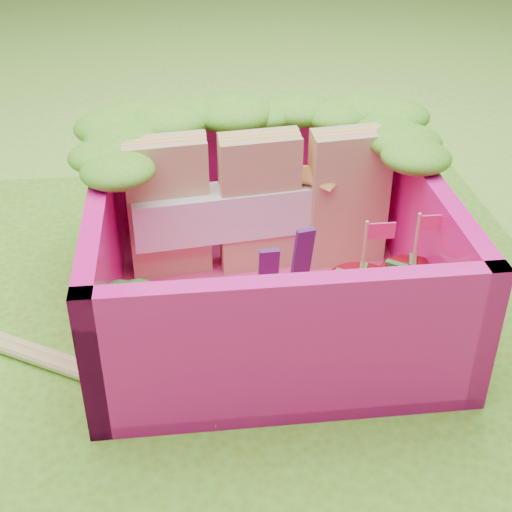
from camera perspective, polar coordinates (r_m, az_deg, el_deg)
The scene contains 12 objects.
ground at distance 2.91m, azimuth -0.95°, elevation -4.50°, with size 14.00×14.00×0.00m, color #7DC236.
placemat at distance 2.90m, azimuth -0.95°, elevation -4.26°, with size 2.60×2.60×0.03m, color #619C23.
bento_floor at distance 2.87m, azimuth 0.91°, elevation -3.76°, with size 1.30×1.30×0.05m, color #FF4192.
bento_box at distance 2.73m, azimuth 0.96°, elevation 0.50°, with size 1.30×1.30×0.55m.
lettuce_ruffle at distance 2.99m, azimuth -0.14°, elevation 10.61°, with size 1.43×0.76×0.11m.
sandwich_stack at distance 2.94m, azimuth 0.40°, elevation 4.27°, with size 1.08×0.29×0.58m.
broccoli at distance 2.48m, azimuth -9.84°, elevation -4.68°, with size 0.31×0.31×0.27m.
carrot_sticks at distance 2.53m, azimuth -3.87°, elevation -5.03°, with size 0.12×0.13×0.28m.
purple_wedges at distance 2.63m, azimuth 2.29°, elevation -1.75°, with size 0.21×0.15×0.38m.
strawberry_left at distance 2.60m, azimuth 8.25°, elevation -4.17°, with size 0.25×0.25×0.49m.
strawberry_right at distance 2.71m, azimuth 12.12°, elevation -3.13°, with size 0.23×0.23×0.47m.
snap_peas at distance 2.72m, azimuth 10.09°, elevation -5.20°, with size 0.60×0.46×0.05m.
Camera 1 is at (-0.22, -2.33, 1.73)m, focal length 50.00 mm.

